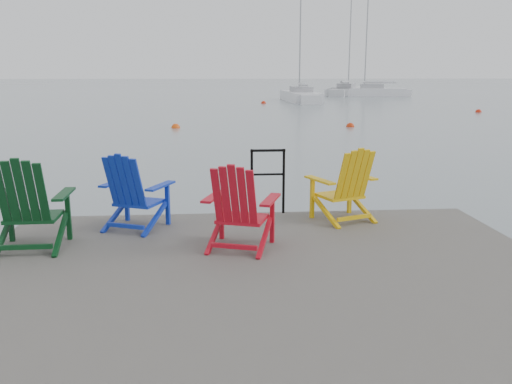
{
  "coord_description": "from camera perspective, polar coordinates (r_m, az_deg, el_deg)",
  "views": [
    {
      "loc": [
        -0.49,
        -4.81,
        2.42
      ],
      "look_at": [
        0.07,
        2.25,
        0.85
      ],
      "focal_mm": 38.0,
      "sensor_mm": 36.0,
      "label": 1
    }
  ],
  "objects": [
    {
      "name": "ground",
      "position": [
        5.4,
        1.16,
        -14.11
      ],
      "size": [
        400.0,
        400.0,
        0.0
      ],
      "primitive_type": "plane",
      "color": "slate",
      "rests_on": "ground"
    },
    {
      "name": "dock",
      "position": [
        5.26,
        1.18,
        -10.72
      ],
      "size": [
        6.0,
        5.0,
        1.4
      ],
      "color": "#2C2A27",
      "rests_on": "ground"
    },
    {
      "name": "handrail",
      "position": [
        7.42,
        1.25,
        1.8
      ],
      "size": [
        0.48,
        0.04,
        0.9
      ],
      "color": "black",
      "rests_on": "dock"
    },
    {
      "name": "chair_green",
      "position": [
        6.39,
        -22.8,
        -1.13
      ],
      "size": [
        0.84,
        0.78,
        1.03
      ],
      "rotation": [
        0.0,
        0.0,
        0.03
      ],
      "color": "#093315",
      "rests_on": "dock"
    },
    {
      "name": "chair_blue",
      "position": [
        6.85,
        -12.8,
        0.09
      ],
      "size": [
        0.93,
        0.89,
        0.96
      ],
      "rotation": [
        0.0,
        0.0,
        -0.41
      ],
      "color": "#102BAB",
      "rests_on": "dock"
    },
    {
      "name": "chair_red",
      "position": [
        5.92,
        -1.79,
        -1.52
      ],
      "size": [
        0.91,
        0.87,
        0.97
      ],
      "rotation": [
        0.0,
        0.0,
        -0.32
      ],
      "color": "#B50D1D",
      "rests_on": "dock"
    },
    {
      "name": "chair_yellow",
      "position": [
        7.14,
        9.4,
        0.78
      ],
      "size": [
        0.93,
        0.89,
        0.97
      ],
      "rotation": [
        0.0,
        0.0,
        0.38
      ],
      "color": "gold",
      "rests_on": "dock"
    },
    {
      "name": "sailboat_near",
      "position": [
        46.69,
        4.67,
        9.94
      ],
      "size": [
        2.41,
        8.63,
        11.83
      ],
      "rotation": [
        0.0,
        0.0,
        0.02
      ],
      "color": "silver",
      "rests_on": "ground"
    },
    {
      "name": "sailboat_mid",
      "position": [
        60.6,
        9.57,
        10.39
      ],
      "size": [
        5.87,
        8.73,
        11.9
      ],
      "rotation": [
        0.0,
        0.0,
        -0.46
      ],
      "color": "silver",
      "rests_on": "ground"
    },
    {
      "name": "sailboat_far",
      "position": [
        57.62,
        11.73,
        10.21
      ],
      "size": [
        7.73,
        3.3,
        10.47
      ],
      "rotation": [
        0.0,
        0.0,
        1.38
      ],
      "color": "white",
      "rests_on": "ground"
    },
    {
      "name": "buoy_a",
      "position": [
        25.0,
        9.88,
        6.78
      ],
      "size": [
        0.37,
        0.37,
        0.37
      ],
      "primitive_type": "sphere",
      "color": "red",
      "rests_on": "ground"
    },
    {
      "name": "buoy_b",
      "position": [
        24.38,
        -8.45,
        6.68
      ],
      "size": [
        0.39,
        0.39,
        0.39
      ],
      "primitive_type": "sphere",
      "color": "#E24B0D",
      "rests_on": "ground"
    },
    {
      "name": "buoy_c",
      "position": [
        36.34,
        22.37,
        7.77
      ],
      "size": [
        0.38,
        0.38,
        0.38
      ],
      "primitive_type": "sphere",
      "color": "red",
      "rests_on": "ground"
    },
    {
      "name": "buoy_d",
      "position": [
        43.22,
        0.8,
        9.3
      ],
      "size": [
        0.4,
        0.4,
        0.4
      ],
      "primitive_type": "sphere",
      "color": "red",
      "rests_on": "ground"
    }
  ]
}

